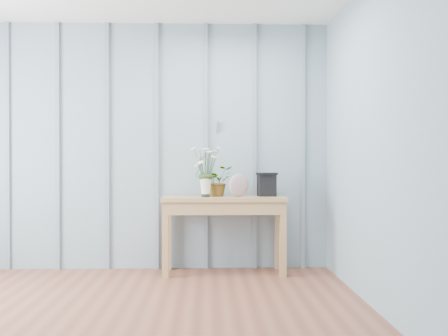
{
  "coord_description": "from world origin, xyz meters",
  "views": [
    {
      "loc": [
        0.77,
        -3.11,
        1.09
      ],
      "look_at": [
        0.93,
        1.94,
        1.03
      ],
      "focal_mm": 42.0,
      "sensor_mm": 36.0,
      "label": 1
    }
  ],
  "objects_px": {
    "sideboard": "(224,208)",
    "felt_disc_vessel": "(239,185)",
    "daisy_vase": "(206,164)",
    "carved_box": "(267,184)"
  },
  "relations": [
    {
      "from": "sideboard",
      "to": "daisy_vase",
      "type": "height_order",
      "value": "daisy_vase"
    },
    {
      "from": "daisy_vase",
      "to": "sideboard",
      "type": "bearing_deg",
      "value": 19.73
    },
    {
      "from": "carved_box",
      "to": "felt_disc_vessel",
      "type": "bearing_deg",
      "value": -168.52
    },
    {
      "from": "sideboard",
      "to": "daisy_vase",
      "type": "bearing_deg",
      "value": -160.27
    },
    {
      "from": "sideboard",
      "to": "daisy_vase",
      "type": "relative_size",
      "value": 2.35
    },
    {
      "from": "sideboard",
      "to": "felt_disc_vessel",
      "type": "bearing_deg",
      "value": -12.07
    },
    {
      "from": "daisy_vase",
      "to": "carved_box",
      "type": "height_order",
      "value": "daisy_vase"
    },
    {
      "from": "felt_disc_vessel",
      "to": "daisy_vase",
      "type": "bearing_deg",
      "value": 155.99
    },
    {
      "from": "sideboard",
      "to": "carved_box",
      "type": "distance_m",
      "value": 0.49
    },
    {
      "from": "daisy_vase",
      "to": "felt_disc_vessel",
      "type": "xyz_separation_m",
      "value": [
        0.32,
        0.03,
        -0.21
      ]
    }
  ]
}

